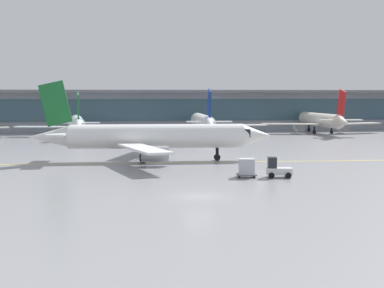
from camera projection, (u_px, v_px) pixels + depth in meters
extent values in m
plane|color=gray|center=(199.00, 196.00, 49.39)|extent=(400.00, 400.00, 0.00)
cube|color=yellow|center=(158.00, 163.00, 73.75)|extent=(109.84, 6.74, 0.01)
cube|color=#8C939E|center=(133.00, 112.00, 139.88)|extent=(199.22, 8.00, 9.00)
cube|color=#385666|center=(134.00, 110.00, 135.83)|extent=(191.25, 0.16, 5.04)
cube|color=slate|center=(134.00, 91.00, 138.00)|extent=(207.18, 11.00, 0.60)
cylinder|color=white|center=(77.00, 122.00, 121.85)|extent=(3.81, 19.51, 2.69)
cone|color=white|center=(76.00, 120.00, 132.86)|extent=(2.74, 3.37, 2.56)
cube|color=black|center=(76.00, 119.00, 130.74)|extent=(2.24, 2.54, 0.94)
cone|color=white|center=(79.00, 125.00, 110.32)|extent=(2.53, 4.43, 2.29)
cube|color=white|center=(43.00, 127.00, 118.90)|extent=(11.37, 4.91, 0.22)
cylinder|color=#999EA3|center=(54.00, 130.00, 120.60)|extent=(1.83, 2.94, 1.66)
cube|color=white|center=(111.00, 126.00, 121.84)|extent=(11.30, 6.07, 0.22)
cylinder|color=#999EA3|center=(100.00, 129.00, 122.59)|extent=(1.83, 2.94, 1.66)
cube|color=#19662D|center=(78.00, 106.00, 110.86)|extent=(0.50, 3.64, 5.07)
cube|color=white|center=(68.00, 123.00, 111.01)|extent=(4.06, 2.13, 0.19)
cube|color=white|center=(89.00, 123.00, 111.86)|extent=(4.06, 2.13, 0.19)
cylinder|color=black|center=(77.00, 130.00, 128.63)|extent=(0.35, 0.35, 1.43)
cylinder|color=black|center=(77.00, 132.00, 128.66)|extent=(0.48, 0.74, 0.71)
cylinder|color=black|center=(68.00, 133.00, 120.10)|extent=(0.35, 0.35, 1.43)
cylinder|color=black|center=(68.00, 135.00, 120.13)|extent=(0.48, 0.74, 0.71)
cylinder|color=black|center=(87.00, 133.00, 120.87)|extent=(0.35, 0.35, 1.43)
cylinder|color=black|center=(87.00, 134.00, 120.90)|extent=(0.48, 0.74, 0.71)
cylinder|color=white|center=(202.00, 121.00, 122.47)|extent=(4.20, 21.04, 2.90)
cone|color=white|center=(196.00, 119.00, 134.56)|extent=(2.97, 3.65, 2.76)
cube|color=black|center=(197.00, 118.00, 132.23)|extent=(2.42, 2.75, 1.02)
cone|color=white|center=(210.00, 124.00, 109.80)|extent=(2.75, 4.79, 2.47)
cube|color=white|center=(167.00, 126.00, 120.13)|extent=(12.18, 6.59, 0.24)
cylinder|color=#999EA3|center=(178.00, 129.00, 121.70)|extent=(1.98, 3.18, 1.79)
cube|color=white|center=(239.00, 125.00, 121.54)|extent=(12.26, 5.25, 0.24)
cylinder|color=#999EA3|center=(227.00, 129.00, 122.66)|extent=(1.98, 3.18, 1.79)
cube|color=navy|center=(209.00, 103.00, 110.39)|extent=(0.55, 3.93, 5.47)
cube|color=white|center=(198.00, 122.00, 110.82)|extent=(4.39, 2.31, 0.20)
cube|color=white|center=(220.00, 122.00, 111.22)|extent=(4.39, 2.31, 0.20)
cylinder|color=black|center=(199.00, 130.00, 129.91)|extent=(0.38, 0.38, 1.54)
cylinder|color=black|center=(199.00, 132.00, 129.94)|extent=(0.52, 0.80, 0.77)
cylinder|color=black|center=(194.00, 132.00, 120.77)|extent=(0.38, 0.38, 1.54)
cylinder|color=black|center=(194.00, 134.00, 120.80)|extent=(0.52, 0.80, 0.77)
cylinder|color=black|center=(213.00, 132.00, 121.14)|extent=(0.38, 0.38, 1.54)
cylinder|color=black|center=(213.00, 134.00, 121.18)|extent=(0.52, 0.80, 0.77)
cylinder|color=silver|center=(320.00, 120.00, 129.81)|extent=(3.19, 20.94, 2.90)
cone|color=silver|center=(302.00, 118.00, 141.84)|extent=(2.81, 3.52, 2.76)
cube|color=black|center=(305.00, 116.00, 139.51)|extent=(2.30, 2.64, 1.02)
cone|color=silver|center=(343.00, 122.00, 117.22)|extent=(2.53, 4.68, 2.47)
cube|color=silver|center=(290.00, 124.00, 127.13)|extent=(12.23, 6.08, 0.24)
cylinder|color=#999EA3|center=(299.00, 127.00, 128.81)|extent=(1.84, 3.10, 1.79)
cube|color=silver|center=(355.00, 123.00, 129.26)|extent=(12.25, 5.78, 0.24)
cylinder|color=#999EA3|center=(343.00, 127.00, 130.24)|extent=(1.84, 3.10, 1.79)
cube|color=red|center=(342.00, 103.00, 117.80)|extent=(0.36, 3.92, 5.47)
cube|color=silver|center=(331.00, 120.00, 118.13)|extent=(4.30, 2.11, 0.20)
cube|color=silver|center=(351.00, 120.00, 118.74)|extent=(4.30, 2.11, 0.20)
cylinder|color=black|center=(309.00, 128.00, 137.21)|extent=(0.38, 0.38, 1.54)
cylinder|color=black|center=(309.00, 130.00, 137.24)|extent=(0.48, 0.77, 0.77)
cylinder|color=black|center=(314.00, 130.00, 128.03)|extent=(0.38, 0.38, 1.54)
cylinder|color=black|center=(314.00, 132.00, 128.07)|extent=(0.48, 0.77, 0.77)
cylinder|color=black|center=(332.00, 130.00, 128.59)|extent=(0.38, 0.38, 1.54)
cylinder|color=black|center=(331.00, 132.00, 128.63)|extent=(0.48, 0.77, 0.77)
cylinder|color=white|center=(157.00, 136.00, 75.45)|extent=(22.50, 4.40, 3.11)
cone|color=white|center=(257.00, 136.00, 76.74)|extent=(3.89, 3.16, 2.95)
cube|color=black|center=(238.00, 133.00, 76.46)|extent=(2.93, 2.58, 1.09)
cone|color=white|center=(48.00, 137.00, 74.09)|extent=(5.11, 2.92, 2.64)
cube|color=white|center=(142.00, 138.00, 83.22)|extent=(7.00, 13.03, 0.26)
cylinder|color=#999EA3|center=(152.00, 146.00, 80.89)|extent=(3.39, 2.11, 1.92)
cube|color=white|center=(144.00, 149.00, 67.46)|extent=(5.67, 13.12, 0.26)
cylinder|color=#999EA3|center=(155.00, 154.00, 70.20)|extent=(3.39, 2.11, 1.92)
cube|color=#19662D|center=(55.00, 104.00, 73.84)|extent=(4.20, 0.57, 5.85)
cube|color=white|center=(61.00, 132.00, 76.45)|extent=(2.45, 4.69, 0.22)
cube|color=white|center=(57.00, 134.00, 71.92)|extent=(2.45, 4.69, 0.22)
cylinder|color=black|center=(217.00, 154.00, 76.42)|extent=(0.40, 0.40, 1.64)
cylinder|color=black|center=(217.00, 157.00, 76.46)|extent=(0.85, 0.55, 0.82)
cylinder|color=black|center=(142.00, 153.00, 77.55)|extent=(0.40, 0.40, 1.64)
cylinder|color=black|center=(142.00, 156.00, 77.58)|extent=(0.85, 0.55, 0.82)
cylinder|color=black|center=(143.00, 157.00, 73.38)|extent=(0.40, 0.40, 1.64)
cylinder|color=black|center=(143.00, 160.00, 73.42)|extent=(0.85, 0.55, 0.82)
cube|color=silver|center=(279.00, 171.00, 60.71)|extent=(2.83, 1.89, 0.70)
cube|color=#1E2328|center=(272.00, 162.00, 60.66)|extent=(1.13, 1.39, 1.10)
cylinder|color=black|center=(287.00, 174.00, 61.40)|extent=(0.63, 0.34, 0.60)
cylinder|color=black|center=(288.00, 176.00, 60.00)|extent=(0.63, 0.34, 0.60)
cylinder|color=black|center=(270.00, 174.00, 61.47)|extent=(0.63, 0.34, 0.60)
cylinder|color=black|center=(272.00, 175.00, 60.08)|extent=(0.63, 0.34, 0.60)
cube|color=#595B60|center=(247.00, 175.00, 60.88)|extent=(2.38, 1.99, 0.12)
cube|color=#B2B7C1|center=(247.00, 166.00, 60.81)|extent=(1.87, 1.79, 1.60)
cylinder|color=black|center=(253.00, 175.00, 61.56)|extent=(0.24, 0.14, 0.22)
cylinder|color=black|center=(254.00, 177.00, 60.17)|extent=(0.24, 0.14, 0.22)
cylinder|color=black|center=(239.00, 175.00, 61.63)|extent=(0.24, 0.14, 0.22)
cylinder|color=black|center=(239.00, 177.00, 60.23)|extent=(0.24, 0.14, 0.22)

